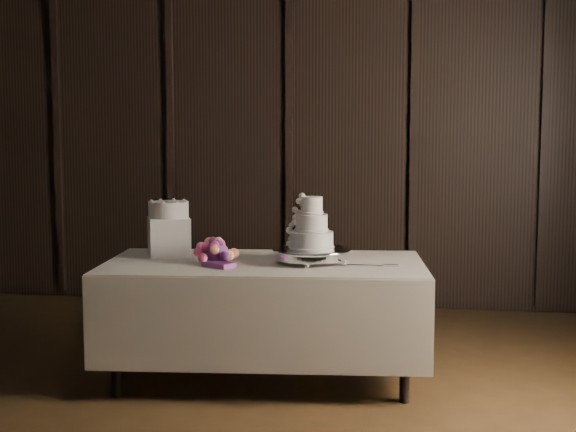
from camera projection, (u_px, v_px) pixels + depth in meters
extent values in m
cube|color=black|center=(290.00, 139.00, 7.21)|extent=(6.04, 0.04, 3.04)
cube|color=beige|center=(264.00, 262.00, 5.01)|extent=(2.07, 1.22, 0.01)
cube|color=white|center=(265.00, 325.00, 5.05)|extent=(1.91, 1.09, 0.71)
cylinder|color=silver|center=(311.00, 256.00, 4.94)|extent=(0.53, 0.53, 0.09)
cylinder|color=white|center=(311.00, 240.00, 4.93)|extent=(0.27, 0.27, 0.11)
cylinder|color=white|center=(312.00, 223.00, 4.92)|extent=(0.20, 0.20, 0.11)
cylinder|color=white|center=(312.00, 205.00, 4.91)|extent=(0.13, 0.13, 0.11)
cube|color=white|center=(169.00, 236.00, 5.25)|extent=(0.34, 0.34, 0.25)
cylinder|color=white|center=(168.00, 210.00, 5.23)|extent=(0.34, 0.34, 0.10)
cube|color=silver|center=(360.00, 265.00, 4.84)|extent=(0.37, 0.04, 0.01)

